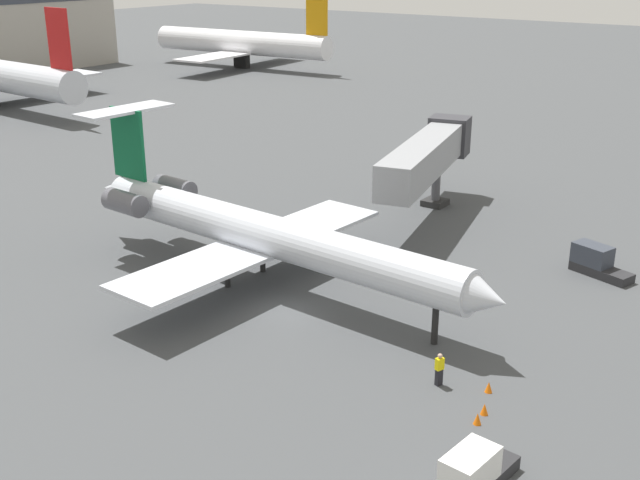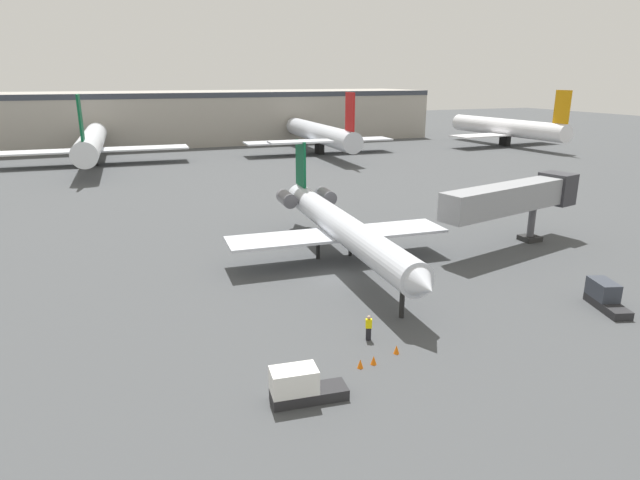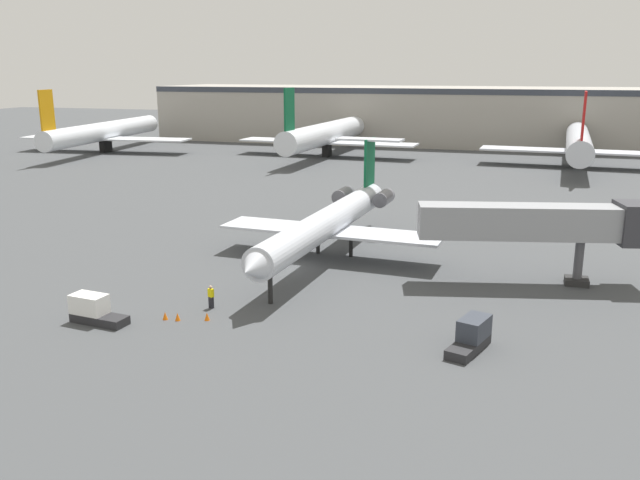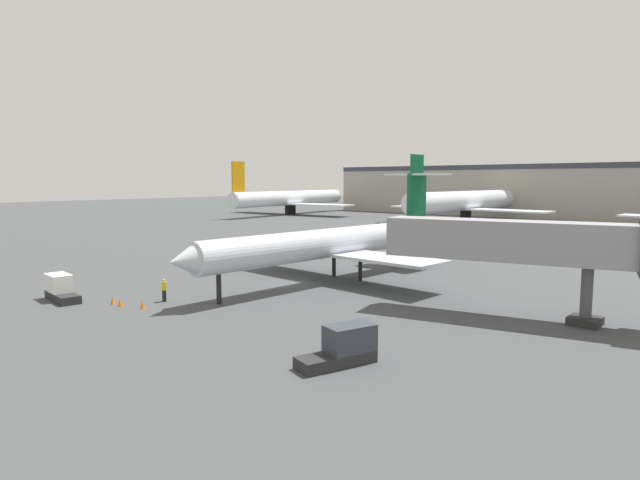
{
  "view_description": "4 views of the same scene",
  "coord_description": "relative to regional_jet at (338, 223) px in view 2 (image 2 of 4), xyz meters",
  "views": [
    {
      "loc": [
        -32.85,
        -25.62,
        19.71
      ],
      "look_at": [
        2.06,
        -0.72,
        3.89
      ],
      "focal_mm": 44.28,
      "sensor_mm": 36.0,
      "label": 1
    },
    {
      "loc": [
        -16.97,
        -38.85,
        16.14
      ],
      "look_at": [
        0.37,
        4.48,
        2.02
      ],
      "focal_mm": 30.34,
      "sensor_mm": 36.0,
      "label": 2
    },
    {
      "loc": [
        18.0,
        -51.19,
        16.51
      ],
      "look_at": [
        2.23,
        0.08,
        2.65
      ],
      "focal_mm": 37.13,
      "sensor_mm": 36.0,
      "label": 3
    },
    {
      "loc": [
        31.24,
        -32.34,
        8.93
      ],
      "look_at": [
        -0.3,
        4.09,
        3.44
      ],
      "focal_mm": 29.64,
      "sensor_mm": 36.0,
      "label": 4
    }
  ],
  "objects": [
    {
      "name": "traffic_cone_far",
      "position": [
        -6.49,
        -18.08,
        -3.25
      ],
      "size": [
        0.36,
        0.36,
        0.55
      ],
      "color": "orange",
      "rests_on": "ground_plane"
    },
    {
      "name": "baggage_tug_lead",
      "position": [
        -10.8,
        -19.9,
        -2.69
      ],
      "size": [
        4.13,
        1.83,
        1.9
      ],
      "color": "#262628",
      "rests_on": "ground_plane"
    },
    {
      "name": "traffic_cone_near",
      "position": [
        -5.59,
        -18.0,
        -3.25
      ],
      "size": [
        0.36,
        0.36,
        0.55
      ],
      "color": "orange",
      "rests_on": "ground_plane"
    },
    {
      "name": "parked_airliner_centre",
      "position": [
        24.93,
        66.84,
        0.8
      ],
      "size": [
        32.86,
        38.96,
        13.46
      ],
      "color": "silver",
      "rests_on": "ground_plane"
    },
    {
      "name": "ground_crew_marshaller",
      "position": [
        -4.48,
        -15.12,
        -2.67
      ],
      "size": [
        0.47,
        0.39,
        1.69
      ],
      "color": "black",
      "rests_on": "ground_plane"
    },
    {
      "name": "traffic_cone_mid",
      "position": [
        -3.7,
        -17.36,
        -3.25
      ],
      "size": [
        0.36,
        0.36,
        0.55
      ],
      "color": "orange",
      "rests_on": "ground_plane"
    },
    {
      "name": "parked_airliner_east_mid",
      "position": [
        72.29,
        63.46,
        0.8
      ],
      "size": [
        29.88,
        35.35,
        13.45
      ],
      "color": "white",
      "rests_on": "ground_plane"
    },
    {
      "name": "baggage_tug_trailing",
      "position": [
        13.82,
        -16.91,
        -2.69
      ],
      "size": [
        2.55,
        4.24,
        1.9
      ],
      "color": "#262628",
      "rests_on": "ground_plane"
    },
    {
      "name": "ground_plane",
      "position": [
        -2.0,
        -4.15,
        -3.58
      ],
      "size": [
        400.0,
        400.0,
        0.1
      ],
      "primitive_type": "cube",
      "color": "#424447"
    },
    {
      "name": "regional_jet",
      "position": [
        0.0,
        0.0,
        0.0
      ],
      "size": [
        20.32,
        32.04,
        9.59
      ],
      "color": "silver",
      "rests_on": "ground_plane"
    },
    {
      "name": "jet_bridge",
      "position": [
        18.15,
        -2.29,
        1.39
      ],
      "size": [
        17.81,
        6.89,
        6.62
      ],
      "color": "gray",
      "rests_on": "ground_plane"
    },
    {
      "name": "terminal_building",
      "position": [
        -2.0,
        99.82,
        2.79
      ],
      "size": [
        132.99,
        25.59,
        12.62
      ],
      "color": "#9E998E",
      "rests_on": "ground_plane"
    },
    {
      "name": "parked_airliner_west_mid",
      "position": [
        -20.74,
        68.51,
        0.87
      ],
      "size": [
        35.4,
        42.0,
        13.61
      ],
      "color": "silver",
      "rests_on": "ground_plane"
    }
  ]
}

